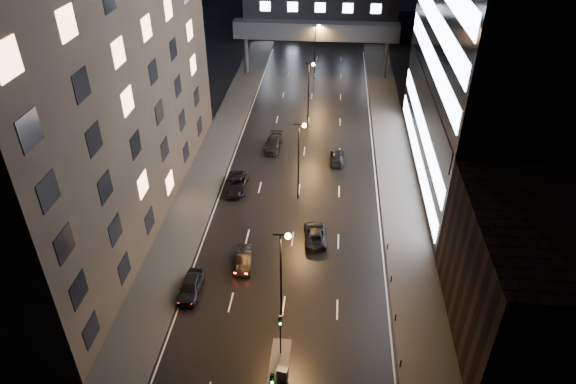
% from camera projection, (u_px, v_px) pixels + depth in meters
% --- Properties ---
extents(ground, '(160.00, 160.00, 0.00)m').
position_uv_depth(ground, '(304.00, 151.00, 72.81)').
color(ground, black).
rests_on(ground, ground).
extents(sidewalk_left, '(5.00, 110.00, 0.15)m').
position_uv_depth(sidewalk_left, '(210.00, 164.00, 69.56)').
color(sidewalk_left, '#383533').
rests_on(sidewalk_left, ground).
extents(sidewalk_right, '(5.00, 110.00, 0.15)m').
position_uv_depth(sidewalk_right, '(396.00, 173.00, 67.66)').
color(sidewalk_right, '#383533').
rests_on(sidewalk_right, ground).
extents(building_left, '(15.00, 48.00, 40.00)m').
position_uv_depth(building_left, '(68.00, 41.00, 50.21)').
color(building_left, '#2D2319').
rests_on(building_left, ground).
extents(building_right_low, '(10.00, 18.00, 12.00)m').
position_uv_depth(building_right_low, '(523.00, 279.00, 42.21)').
color(building_right_low, black).
rests_on(building_right_low, ground).
extents(skybridge, '(30.00, 3.00, 10.00)m').
position_uv_depth(skybridge, '(316.00, 31.00, 93.15)').
color(skybridge, '#333335').
rests_on(skybridge, ground).
extents(median_island, '(1.60, 8.00, 0.15)m').
position_uv_depth(median_island, '(278.00, 378.00, 41.16)').
color(median_island, '#383533').
rests_on(median_island, ground).
extents(traffic_signal_near, '(0.28, 0.34, 4.40)m').
position_uv_depth(traffic_signal_near, '(280.00, 329.00, 41.57)').
color(traffic_signal_near, black).
rests_on(traffic_signal_near, median_island).
extents(bollard_row, '(0.12, 25.12, 0.90)m').
position_uv_depth(bollard_row, '(398.00, 340.00, 43.94)').
color(bollard_row, black).
rests_on(bollard_row, ground).
extents(streetlight_near, '(1.45, 0.50, 10.15)m').
position_uv_depth(streetlight_near, '(283.00, 268.00, 42.62)').
color(streetlight_near, black).
rests_on(streetlight_near, ground).
extents(streetlight_mid_a, '(1.45, 0.50, 10.15)m').
position_uv_depth(streetlight_mid_a, '(300.00, 152.00, 59.24)').
color(streetlight_mid_a, black).
rests_on(streetlight_mid_a, ground).
extents(streetlight_mid_b, '(1.45, 0.50, 10.15)m').
position_uv_depth(streetlight_mid_b, '(310.00, 87.00, 75.86)').
color(streetlight_mid_b, black).
rests_on(streetlight_mid_b, ground).
extents(streetlight_far, '(1.45, 0.50, 10.15)m').
position_uv_depth(streetlight_far, '(316.00, 45.00, 92.49)').
color(streetlight_far, black).
rests_on(streetlight_far, ground).
extents(car_away_a, '(1.90, 4.71, 1.60)m').
position_uv_depth(car_away_a, '(191.00, 286.00, 48.89)').
color(car_away_a, black).
rests_on(car_away_a, ground).
extents(car_away_b, '(2.05, 4.50, 1.43)m').
position_uv_depth(car_away_b, '(244.00, 259.00, 52.27)').
color(car_away_b, black).
rests_on(car_away_b, ground).
extents(car_away_c, '(2.83, 5.72, 1.56)m').
position_uv_depth(car_away_c, '(236.00, 184.00, 64.13)').
color(car_away_c, black).
rests_on(car_away_c, ground).
extents(car_away_d, '(2.46, 5.52, 1.57)m').
position_uv_depth(car_away_d, '(274.00, 143.00, 73.11)').
color(car_away_d, black).
rests_on(car_away_d, ground).
extents(car_toward_a, '(2.77, 5.22, 1.40)m').
position_uv_depth(car_toward_a, '(315.00, 234.00, 55.77)').
color(car_toward_a, black).
rests_on(car_toward_a, ground).
extents(car_toward_b, '(1.95, 4.68, 1.35)m').
position_uv_depth(car_toward_b, '(337.00, 157.00, 70.12)').
color(car_toward_b, black).
rests_on(car_toward_b, ground).
extents(utility_cabinet, '(0.93, 0.71, 1.25)m').
position_uv_depth(utility_cabinet, '(282.00, 374.00, 40.67)').
color(utility_cabinet, '#505053').
rests_on(utility_cabinet, median_island).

